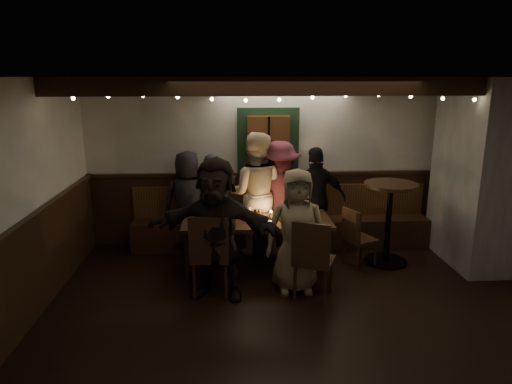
{
  "coord_description": "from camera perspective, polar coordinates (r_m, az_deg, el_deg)",
  "views": [
    {
      "loc": [
        -0.82,
        -4.52,
        2.6
      ],
      "look_at": [
        -0.44,
        1.6,
        1.05
      ],
      "focal_mm": 32.0,
      "sensor_mm": 36.0,
      "label": 1
    }
  ],
  "objects": [
    {
      "name": "room",
      "position": [
        6.41,
        13.65,
        0.02
      ],
      "size": [
        6.02,
        5.01,
        2.62
      ],
      "color": "black",
      "rests_on": "ground"
    },
    {
      "name": "dining_table",
      "position": [
        6.24,
        0.1,
        -3.97
      ],
      "size": [
        2.01,
        0.86,
        0.87
      ],
      "color": "#311E11",
      "rests_on": "ground"
    },
    {
      "name": "chair_near_left",
      "position": [
        5.52,
        -5.76,
        -7.33
      ],
      "size": [
        0.51,
        0.51,
        1.04
      ],
      "color": "#311E11",
      "rests_on": "ground"
    },
    {
      "name": "chair_near_right",
      "position": [
        5.46,
        7.06,
        -7.9
      ],
      "size": [
        0.59,
        0.59,
        0.99
      ],
      "color": "#311E11",
      "rests_on": "ground"
    },
    {
      "name": "chair_end",
      "position": [
        6.53,
        12.38,
        -5.18
      ],
      "size": [
        0.5,
        0.5,
        0.84
      ],
      "color": "#311E11",
      "rests_on": "ground"
    },
    {
      "name": "high_top",
      "position": [
        6.69,
        16.3,
        -2.54
      ],
      "size": [
        0.74,
        0.74,
        1.17
      ],
      "color": "black",
      "rests_on": "ground"
    },
    {
      "name": "person_a",
      "position": [
        6.96,
        -8.44,
        -1.18
      ],
      "size": [
        0.76,
        0.5,
        1.55
      ],
      "primitive_type": "imported",
      "rotation": [
        0.0,
        0.0,
        3.15
      ],
      "color": "black",
      "rests_on": "ground"
    },
    {
      "name": "person_b",
      "position": [
        6.86,
        -5.4,
        -1.44
      ],
      "size": [
        0.65,
        0.55,
        1.52
      ],
      "primitive_type": "imported",
      "rotation": [
        0.0,
        0.0,
        2.74
      ],
      "color": "#2C2B36",
      "rests_on": "ground"
    },
    {
      "name": "person_c",
      "position": [
        6.78,
        -0.09,
        -0.2
      ],
      "size": [
        0.99,
        0.83,
        1.83
      ],
      "primitive_type": "imported",
      "rotation": [
        0.0,
        0.0,
        2.97
      ],
      "color": "beige",
      "rests_on": "ground"
    },
    {
      "name": "person_d",
      "position": [
        6.93,
        2.97,
        -0.54
      ],
      "size": [
        1.19,
        0.83,
        1.68
      ],
      "primitive_type": "imported",
      "rotation": [
        0.0,
        0.0,
        2.94
      ],
      "color": "#5C2533",
      "rests_on": "ground"
    },
    {
      "name": "person_e",
      "position": [
        6.95,
        7.47,
        -0.94
      ],
      "size": [
        0.96,
        0.46,
        1.6
      ],
      "primitive_type": "imported",
      "rotation": [
        0.0,
        0.0,
        3.21
      ],
      "color": "black",
      "rests_on": "ground"
    },
    {
      "name": "person_f",
      "position": [
        5.43,
        -4.99,
        -4.6
      ],
      "size": [
        1.67,
        0.9,
        1.71
      ],
      "primitive_type": "imported",
      "rotation": [
        0.0,
        0.0,
        -0.26
      ],
      "color": "black",
      "rests_on": "ground"
    },
    {
      "name": "person_g",
      "position": [
        5.61,
        5.06,
        -4.88
      ],
      "size": [
        0.76,
        0.49,
        1.55
      ],
      "primitive_type": "imported",
      "rotation": [
        0.0,
        0.0,
        -0.0
      ],
      "color": "gray",
      "rests_on": "ground"
    }
  ]
}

